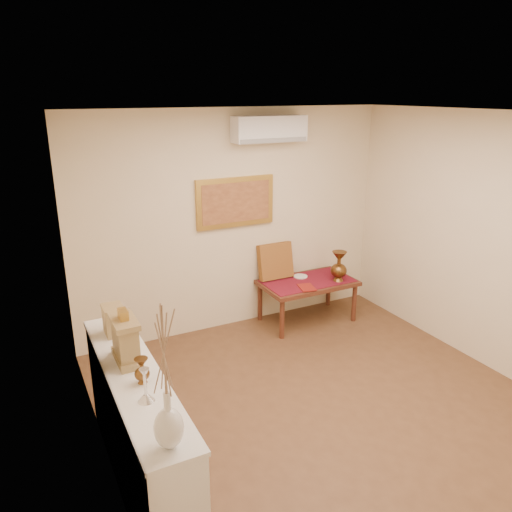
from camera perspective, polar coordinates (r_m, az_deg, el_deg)
floor at (r=4.91m, az=9.31°, el=-17.71°), size 4.50×4.50×0.00m
ceiling at (r=3.99m, az=11.37°, el=15.53°), size 4.50×4.50×0.00m
wall_back at (r=6.12m, az=-2.44°, el=3.93°), size 4.00×0.02×2.70m
wall_left at (r=3.52m, az=-17.12°, el=-8.13°), size 0.02×4.50×2.70m
wall_right at (r=5.65m, az=26.71°, el=0.73°), size 0.02×4.50×2.70m
white_vase at (r=2.77m, az=-10.30°, el=-13.50°), size 0.17×0.17×0.89m
candlestick at (r=3.35m, az=-12.53°, el=-14.19°), size 0.11×0.11×0.23m
brass_urn_small at (r=3.54m, az=-12.94°, el=-12.29°), size 0.11×0.11×0.24m
table_cloth at (r=6.44m, az=5.94°, el=-2.84°), size 1.14×0.59×0.01m
brass_urn_tall at (r=6.42m, az=9.47°, el=-0.80°), size 0.21×0.21×0.47m
plate at (r=6.55m, az=5.10°, el=-2.33°), size 0.18×0.18×0.01m
menu at (r=6.20m, az=5.82°, el=-3.59°), size 0.23×0.28×0.01m
cushion at (r=6.42m, az=2.23°, el=-0.58°), size 0.46×0.19×0.47m
display_ledge at (r=4.00m, az=-13.31°, el=-18.82°), size 0.37×2.02×0.98m
mantel_clock at (r=3.80m, az=-14.67°, el=-9.20°), size 0.17×0.36×0.41m
wooden_chest at (r=4.25m, az=-15.93°, el=-7.03°), size 0.16×0.21×0.24m
low_table at (r=6.47m, az=5.92°, el=-3.41°), size 1.20×0.70×0.55m
painting at (r=6.04m, az=-2.37°, el=6.18°), size 1.00×0.06×0.60m
ac_unit at (r=6.00m, az=1.54°, el=14.30°), size 0.90×0.25×0.30m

